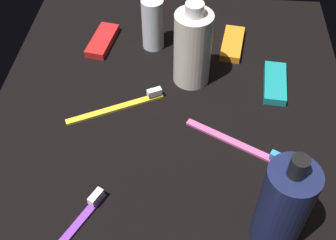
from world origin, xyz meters
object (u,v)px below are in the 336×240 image
lotion_bottle (283,207)px  snack_bar_teal (275,83)px  toothbrush_purple (68,233)px  toothbrush_pink (241,144)px  deodorant_stick (153,24)px  bodywash_bottle (193,48)px  toothbrush_yellow (121,105)px  snack_bar_orange (232,44)px  snack_bar_red (103,41)px

lotion_bottle → snack_bar_teal: bearing=174.6°
toothbrush_purple → toothbrush_pink: same height
lotion_bottle → deodorant_stick: lotion_bottle is taller
bodywash_bottle → toothbrush_pink: size_ratio=1.00×
toothbrush_pink → snack_bar_teal: (-15.05, 6.81, 0.14)cm
bodywash_bottle → toothbrush_purple: size_ratio=1.00×
deodorant_stick → toothbrush_purple: deodorant_stick is taller
lotion_bottle → toothbrush_pink: bearing=-165.9°
toothbrush_yellow → snack_bar_orange: (-18.93, 20.13, 0.14)cm
toothbrush_pink → snack_bar_teal: 16.52cm
bodywash_bottle → snack_bar_red: bodywash_bottle is taller
bodywash_bottle → snack_bar_orange: 14.65cm
toothbrush_purple → snack_bar_orange: bearing=151.7°
lotion_bottle → snack_bar_red: 51.98cm
toothbrush_purple → deodorant_stick: bearing=170.1°
toothbrush_yellow → snack_bar_orange: 27.64cm
deodorant_stick → snack_bar_teal: bearing=66.9°
toothbrush_yellow → snack_bar_orange: toothbrush_yellow is taller
snack_bar_red → toothbrush_yellow: bearing=29.8°
deodorant_stick → snack_bar_red: 11.53cm
snack_bar_red → toothbrush_pink: bearing=57.2°
snack_bar_orange → snack_bar_red: same height
snack_bar_red → snack_bar_teal: bearing=83.2°
deodorant_stick → snack_bar_red: deodorant_stick is taller
toothbrush_yellow → bodywash_bottle: bearing=125.6°
lotion_bottle → snack_bar_red: (-40.68, -31.59, -6.99)cm
bodywash_bottle → toothbrush_yellow: (8.67, -12.10, -6.83)cm
toothbrush_purple → snack_bar_teal: (-33.05, 31.48, 0.14)cm
toothbrush_purple → snack_bar_orange: (-44.14, 23.77, 0.14)cm
bodywash_bottle → snack_bar_red: bearing=-116.1°
toothbrush_pink → snack_bar_orange: toothbrush_pink is taller
deodorant_stick → snack_bar_teal: size_ratio=1.03×
deodorant_stick → toothbrush_pink: 30.86cm
toothbrush_pink → snack_bar_orange: 26.16cm
deodorant_stick → toothbrush_yellow: bearing=-12.3°
toothbrush_purple → bodywash_bottle: bearing=155.1°
deodorant_stick → snack_bar_orange: bearing=93.2°
lotion_bottle → toothbrush_pink: lotion_bottle is taller
bodywash_bottle → snack_bar_teal: size_ratio=1.59×
toothbrush_pink → lotion_bottle: bearing=14.1°
toothbrush_yellow → toothbrush_pink: size_ratio=1.00×
toothbrush_pink → snack_bar_red: bearing=-132.1°
lotion_bottle → toothbrush_yellow: (-22.84, -24.95, -7.13)cm
snack_bar_teal → snack_bar_red: same height
lotion_bottle → deodorant_stick: size_ratio=1.67×
lotion_bottle → toothbrush_purple: size_ratio=1.08×
toothbrush_purple → toothbrush_yellow: (-25.21, 3.64, 0.00)cm
snack_bar_orange → snack_bar_teal: size_ratio=1.00×
snack_bar_teal → snack_bar_red: (-10.00, -34.49, 0.00)cm
bodywash_bottle → deodorant_stick: bearing=-138.9°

